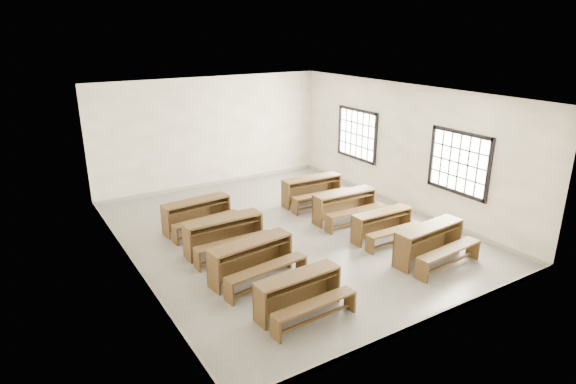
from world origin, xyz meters
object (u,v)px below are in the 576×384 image
desk_set_3 (198,213)px  desk_set_6 (346,204)px  desk_set_2 (225,233)px  desk_set_5 (383,223)px  desk_set_0 (300,291)px  desk_set_1 (252,257)px  desk_set_4 (431,241)px  desk_set_7 (313,189)px

desk_set_3 → desk_set_6: bearing=-28.0°
desk_set_2 → desk_set_5: desk_set_2 is taller
desk_set_0 → desk_set_6: desk_set_6 is taller
desk_set_1 → desk_set_2: same height
desk_set_5 → desk_set_4: bearing=-84.6°
desk_set_6 → desk_set_1: bearing=-155.6°
desk_set_2 → desk_set_7: 3.54m
desk_set_1 → desk_set_5: size_ratio=1.20×
desk_set_3 → desk_set_5: size_ratio=1.14×
desk_set_0 → desk_set_2: 2.75m
desk_set_2 → desk_set_7: size_ratio=1.00×
desk_set_0 → desk_set_1: desk_set_1 is taller
desk_set_0 → desk_set_5: size_ratio=1.06×
desk_set_1 → desk_set_3: (0.01, 2.75, -0.02)m
desk_set_0 → desk_set_3: size_ratio=0.93×
desk_set_4 → desk_set_7: (-0.14, 4.00, -0.01)m
desk_set_4 → desk_set_0: bearing=178.9°
desk_set_0 → desk_set_3: 4.17m
desk_set_1 → desk_set_2: 1.33m
desk_set_3 → desk_set_4: size_ratio=0.97×
desk_set_7 → desk_set_5: bearing=-86.4°
desk_set_0 → desk_set_6: (3.16, 2.79, 0.03)m
desk_set_4 → desk_set_6: (-0.12, 2.60, -0.01)m
desk_set_4 → desk_set_7: bearing=87.6°
desk_set_3 → desk_set_2: bearing=-93.7°
desk_set_4 → desk_set_5: 1.29m
desk_set_3 → desk_set_5: desk_set_3 is taller
desk_set_2 → desk_set_5: size_ratio=1.14×
desk_set_0 → desk_set_3: desk_set_3 is taller
desk_set_2 → desk_set_3: size_ratio=1.00×
desk_set_1 → desk_set_6: 3.56m
desk_set_2 → desk_set_5: (3.27, -1.28, -0.05)m
desk_set_1 → desk_set_7: 4.29m
desk_set_1 → desk_set_6: desk_set_1 is taller
desk_set_2 → desk_set_4: bearing=-37.6°
desk_set_7 → desk_set_6: bearing=-86.5°
desk_set_5 → desk_set_7: bearing=91.7°
desk_set_0 → desk_set_1: bearing=92.6°
desk_set_0 → desk_set_4: bearing=0.8°
desk_set_0 → desk_set_3: bearing=89.2°
desk_set_4 → desk_set_6: 2.61m
desk_set_5 → desk_set_6: bearing=91.8°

